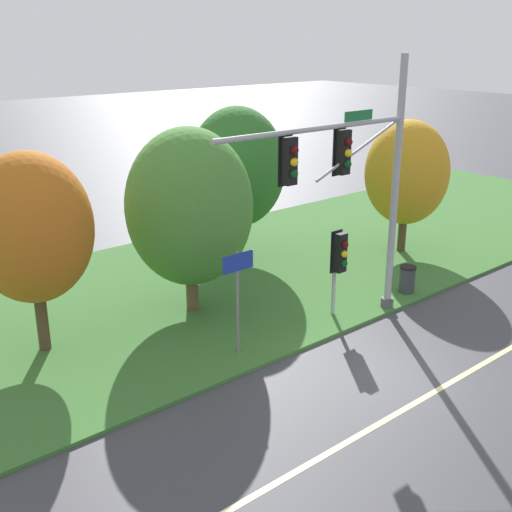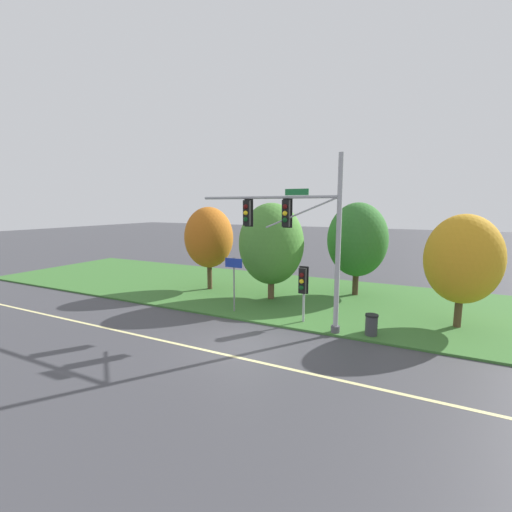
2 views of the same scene
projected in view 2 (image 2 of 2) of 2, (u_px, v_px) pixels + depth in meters
ground_plane at (243, 344)px, 14.24m from camera, size 160.00×160.00×0.00m
lane_stripe at (228, 355)px, 13.17m from camera, size 36.00×0.16×0.01m
grass_verge at (305, 296)px, 21.54m from camera, size 48.00×11.50×0.10m
traffic_signal_mast at (299, 229)px, 15.45m from camera, size 7.05×0.49×7.82m
pedestrian_signal_near_kerb at (303, 283)px, 16.32m from camera, size 0.46×0.55×2.75m
route_sign_post at (234, 275)px, 18.10m from camera, size 1.01×0.08×2.93m
tree_nearest_road at (209, 238)px, 22.86m from camera, size 3.25×3.25×5.55m
tree_left_of_mast at (271, 244)px, 20.45m from camera, size 3.90×3.90×5.79m
tree_behind_signpost at (357, 240)px, 21.34m from camera, size 3.69×3.69×5.83m
tree_mid_verge at (463, 259)px, 15.57m from camera, size 3.28×3.28×5.26m
trash_bin at (371, 325)px, 14.92m from camera, size 0.56×0.56×0.93m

